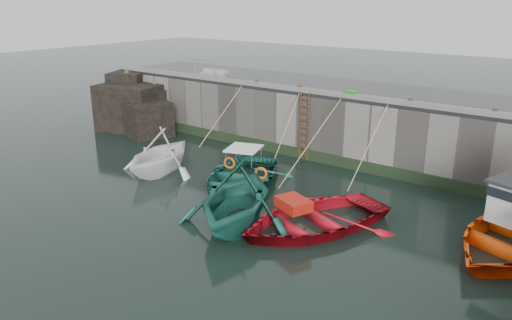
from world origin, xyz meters
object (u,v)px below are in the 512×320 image
Objects in this scene: boat_near_blue at (240,185)px; bollard_b at (300,88)px; bollard_a at (257,83)px; boat_near_white at (161,171)px; bollard_e at (495,112)px; boat_near_navy at (312,227)px; boat_near_blacktrim at (237,224)px; fish_crate at (351,94)px; bollard_d at (410,102)px; ladder at (304,127)px; bollard_c at (352,95)px.

bollard_b is at bearing 74.97° from boat_near_blue.
boat_near_white is at bearing -101.40° from bollard_a.
boat_near_white is 6.60m from bollard_a.
bollard_a is 1.00× the size of bollard_e.
boat_near_blacktrim is at bearing -126.28° from boat_near_navy.
boat_near_blacktrim is 17.40× the size of bollard_a.
boat_near_white reaches higher than boat_near_blue.
fish_crate is at bearing 179.51° from bollard_e.
bollard_a is at bearing 101.25° from boat_near_blacktrim.
bollard_b and bollard_d have the same top height.
boat_near_blacktrim is at bearing -57.40° from bollard_a.
bollard_d is (2.67, -0.05, -0.01)m from fish_crate.
bollard_b is 1.00× the size of bollard_d.
fish_crate reaches higher than ladder.
bollard_b and bollard_c have the same top height.
boat_near_blue is 6.45m from bollard_a.
boat_near_blacktrim is 8.03× the size of fish_crate.
boat_near_blue is 19.84× the size of bollard_b.
ladder is 7.82m from boat_near_blacktrim.
ladder reaches higher than boat_near_navy.
fish_crate is at bearing 0.56° from bollard_a.
fish_crate is 5.87m from bollard_e.
ladder is at bearing -33.86° from bollard_b.
bollard_e is (3.85, 6.40, 3.30)m from boat_near_navy.
boat_near_blacktrim is (1.95, -7.40, -1.59)m from ladder.
fish_crate is at bearing 129.82° from boat_near_navy.
boat_near_blacktrim is at bearing -75.09° from fish_crate.
bollard_c is 1.00× the size of bollard_e.
bollard_c is at bearing 180.00° from bollard_e.
bollard_a reaches higher than boat_near_blue.
boat_near_blue is (3.88, 0.78, 0.00)m from boat_near_white.
fish_crate is (2.13, 0.39, 1.71)m from ladder.
ladder reaches higher than boat_near_blacktrim.
bollard_c is at bearing 129.36° from boat_near_navy.
bollard_a is 1.00× the size of bollard_d.
fish_crate is (6.26, 5.65, 3.31)m from boat_near_white.
fish_crate reaches higher than boat_near_white.
boat_near_blue is at bearing -116.96° from bollard_c.
bollard_e is at bearing 81.40° from boat_near_navy.
ladder is 11.43× the size of bollard_b.
bollard_e is (5.80, 0.00, 0.00)m from bollard_c.
bollard_e is (8.25, 4.82, 3.30)m from boat_near_blue.
boat_near_blue is 10.11m from bollard_e.
boat_near_white is at bearing -128.10° from ladder.
bollard_c and bollard_d have the same top height.
fish_crate is (-2.02, 6.45, 3.31)m from boat_near_navy.
bollard_a and bollard_d have the same top height.
boat_near_white is 7.05× the size of fish_crate.
bollard_a reaches higher than boat_near_white.
fish_crate is 2.17× the size of bollard_a.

